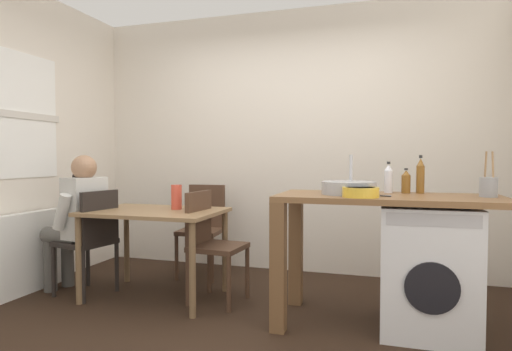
% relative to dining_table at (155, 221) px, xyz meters
% --- Properties ---
extents(ground_plane, '(5.46, 5.46, 0.00)m').
position_rel_dining_table_xyz_m(ground_plane, '(0.88, -0.51, -0.64)').
color(ground_plane, black).
extents(wall_back, '(4.60, 0.10, 2.70)m').
position_rel_dining_table_xyz_m(wall_back, '(0.88, 1.24, 0.71)').
color(wall_back, silver).
rests_on(wall_back, ground_plane).
extents(radiator, '(0.10, 0.80, 0.70)m').
position_rel_dining_table_xyz_m(radiator, '(-1.14, -0.21, -0.29)').
color(radiator, white).
rests_on(radiator, ground_plane).
extents(dining_table, '(1.10, 0.76, 0.74)m').
position_rel_dining_table_xyz_m(dining_table, '(0.00, 0.00, 0.00)').
color(dining_table, olive).
rests_on(dining_table, ground_plane).
extents(chair_person_seat, '(0.47, 0.47, 0.90)m').
position_rel_dining_table_xyz_m(chair_person_seat, '(-0.55, -0.11, -0.14)').
color(chair_person_seat, black).
rests_on(chair_person_seat, ground_plane).
extents(chair_opposite, '(0.43, 0.43, 0.90)m').
position_rel_dining_table_xyz_m(chair_opposite, '(0.48, 0.06, -0.14)').
color(chair_opposite, '#4C3323').
rests_on(chair_opposite, ground_plane).
extents(chair_spare_by_wall, '(0.42, 0.42, 0.90)m').
position_rel_dining_table_xyz_m(chair_spare_by_wall, '(0.10, 0.77, -0.14)').
color(chair_spare_by_wall, '#4C3323').
rests_on(chair_spare_by_wall, ground_plane).
extents(seated_person, '(0.53, 0.54, 1.20)m').
position_rel_dining_table_xyz_m(seated_person, '(-0.71, -0.08, 0.03)').
color(seated_person, '#595651').
rests_on(seated_person, ground_plane).
extents(kitchen_counter, '(1.50, 0.68, 0.92)m').
position_rel_dining_table_xyz_m(kitchen_counter, '(1.65, -0.10, 0.12)').
color(kitchen_counter, brown).
rests_on(kitchen_counter, ground_plane).
extents(washing_machine, '(0.60, 0.61, 0.86)m').
position_rel_dining_table_xyz_m(washing_machine, '(2.13, -0.10, -0.21)').
color(washing_machine, silver).
rests_on(washing_machine, ground_plane).
extents(sink_basin, '(0.38, 0.38, 0.09)m').
position_rel_dining_table_xyz_m(sink_basin, '(1.60, -0.10, 0.32)').
color(sink_basin, '#9EA0A5').
rests_on(sink_basin, kitchen_counter).
extents(tap, '(0.02, 0.02, 0.28)m').
position_rel_dining_table_xyz_m(tap, '(1.60, 0.08, 0.42)').
color(tap, '#B2B2B7').
rests_on(tap, kitchen_counter).
extents(bottle_tall_green, '(0.06, 0.06, 0.23)m').
position_rel_dining_table_xyz_m(bottle_tall_green, '(1.87, 0.11, 0.38)').
color(bottle_tall_green, silver).
rests_on(bottle_tall_green, kitchen_counter).
extents(bottle_squat_brown, '(0.06, 0.06, 0.18)m').
position_rel_dining_table_xyz_m(bottle_squat_brown, '(1.99, 0.12, 0.36)').
color(bottle_squat_brown, brown).
rests_on(bottle_squat_brown, kitchen_counter).
extents(bottle_clear_small, '(0.06, 0.06, 0.28)m').
position_rel_dining_table_xyz_m(bottle_clear_small, '(2.09, 0.13, 0.40)').
color(bottle_clear_small, brown).
rests_on(bottle_clear_small, kitchen_counter).
extents(mixing_bowl, '(0.24, 0.24, 0.06)m').
position_rel_dining_table_xyz_m(mixing_bowl, '(1.69, -0.30, 0.31)').
color(mixing_bowl, gold).
rests_on(mixing_bowl, kitchen_counter).
extents(utensil_crock, '(0.11, 0.11, 0.30)m').
position_rel_dining_table_xyz_m(utensil_crock, '(2.49, -0.05, 0.35)').
color(utensil_crock, gray).
rests_on(utensil_crock, kitchen_counter).
extents(vase, '(0.09, 0.09, 0.21)m').
position_rel_dining_table_xyz_m(vase, '(0.15, 0.10, 0.20)').
color(vase, '#D84C38').
rests_on(vase, dining_table).
extents(scissors, '(0.15, 0.06, 0.01)m').
position_rel_dining_table_xyz_m(scissors, '(1.81, -0.20, 0.28)').
color(scissors, '#B2B2B7').
rests_on(scissors, kitchen_counter).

